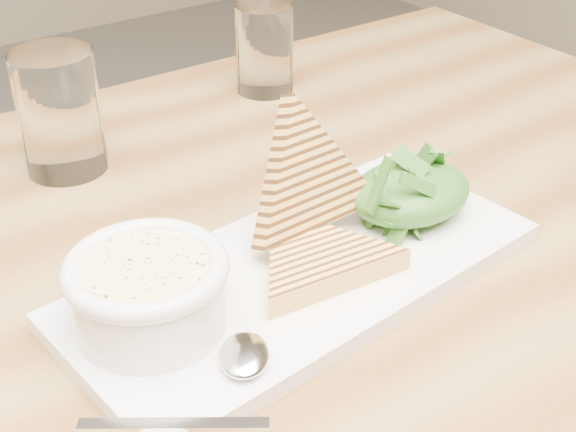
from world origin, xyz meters
TOP-DOWN VIEW (x-y plane):
  - table_top at (0.19, 0.24)m, footprint 1.24×0.83m
  - table_leg_br at (0.76, 0.60)m, footprint 0.06×0.06m
  - platter at (0.24, 0.21)m, footprint 0.39×0.20m
  - soup_bowl at (0.11, 0.22)m, footprint 0.10×0.10m
  - soup at (0.11, 0.22)m, footprint 0.09×0.09m
  - bowl_rim at (0.11, 0.22)m, footprint 0.11×0.11m
  - sandwich_flat at (0.24, 0.20)m, footprint 0.16×0.16m
  - sandwich_lean at (0.27, 0.25)m, footprint 0.15×0.13m
  - salad_base at (0.35, 0.22)m, footprint 0.11×0.09m
  - arugula_pile at (0.35, 0.22)m, footprint 0.11×0.10m
  - spoon_bowl at (0.14, 0.15)m, footprint 0.05×0.06m
  - spoon_handle at (0.07, 0.12)m, footprint 0.10×0.07m
  - glass_near at (0.16, 0.49)m, footprint 0.08×0.08m
  - glass_far at (0.42, 0.54)m, footprint 0.07×0.07m

SIDE VIEW (x-z plane):
  - table_leg_br at x=0.76m, z-range 0.00..0.72m
  - table_top at x=0.19m, z-range 0.72..0.76m
  - platter at x=0.24m, z-range 0.76..0.78m
  - spoon_handle at x=0.07m, z-range 0.78..0.78m
  - spoon_bowl at x=0.14m, z-range 0.78..0.79m
  - sandwich_flat at x=0.24m, z-range 0.78..0.79m
  - soup_bowl at x=0.11m, z-range 0.78..0.82m
  - salad_base at x=0.35m, z-range 0.78..0.82m
  - arugula_pile at x=0.35m, z-range 0.78..0.83m
  - glass_far at x=0.42m, z-range 0.76..0.86m
  - glass_near at x=0.16m, z-range 0.76..0.88m
  - soup at x=0.11m, z-range 0.82..0.83m
  - sandwich_lean at x=0.27m, z-range 0.74..0.90m
  - bowl_rim at x=0.11m, z-range 0.82..0.83m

